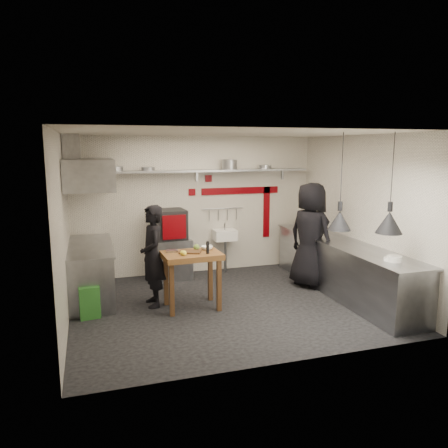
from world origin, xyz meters
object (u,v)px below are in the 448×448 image
object	(u,v)px
green_bin	(89,301)
chef_left	(152,256)
oven_stand	(172,258)
chef_right	(310,235)
combi_oven	(169,224)
prep_table	(192,280)

from	to	relation	value
green_bin	chef_left	xyz separation A→B (m)	(1.02, 0.21, 0.59)
oven_stand	chef_right	world-z (taller)	chef_right
combi_oven	prep_table	xyz separation A→B (m)	(0.04, -1.75, -0.63)
prep_table	chef_right	bearing A→B (deg)	8.29
prep_table	chef_right	xyz separation A→B (m)	(2.37, 0.46, 0.52)
oven_stand	chef_left	world-z (taller)	chef_left
chef_right	prep_table	bearing A→B (deg)	78.47
prep_table	chef_left	world-z (taller)	chef_left
combi_oven	prep_table	size ratio (longest dim) A/B	0.67
oven_stand	chef_right	xyz separation A→B (m)	(2.36, -1.27, 0.58)
green_bin	chef_right	bearing A→B (deg)	5.31
oven_stand	prep_table	world-z (taller)	prep_table
chef_right	oven_stand	bearing A→B (deg)	39.17
prep_table	chef_right	size ratio (longest dim) A/B	0.47
chef_left	combi_oven	bearing A→B (deg)	155.79
oven_stand	prep_table	bearing A→B (deg)	-93.67
oven_stand	chef_right	bearing A→B (deg)	-31.73
prep_table	chef_left	bearing A→B (deg)	149.94
prep_table	chef_right	distance (m)	2.47
green_bin	prep_table	bearing A→B (deg)	-3.25
oven_stand	prep_table	size ratio (longest dim) A/B	0.87
oven_stand	chef_left	xyz separation A→B (m)	(-0.59, -1.43, 0.44)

